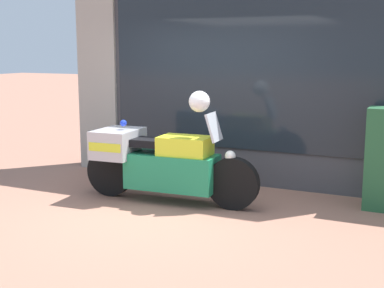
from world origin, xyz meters
TOP-DOWN VIEW (x-y plane):
  - ground_plane at (0.00, 0.00)m, footprint 60.00×60.00m
  - shop_building at (-0.34, 2.00)m, footprint 5.13×0.55m
  - window_display at (0.29, 2.03)m, footprint 3.94×0.30m
  - paramedic_motorcycle at (-0.34, 0.49)m, footprint 2.46×0.76m
  - white_helmet at (0.25, 0.53)m, footprint 0.27×0.27m

SIDE VIEW (x-z plane):
  - ground_plane at x=0.00m, z-range 0.00..0.00m
  - window_display at x=0.29m, z-range -0.47..1.35m
  - paramedic_motorcycle at x=-0.34m, z-range -0.06..1.16m
  - white_helmet at x=0.25m, z-range 1.23..1.50m
  - shop_building at x=-0.34m, z-range 0.01..3.77m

